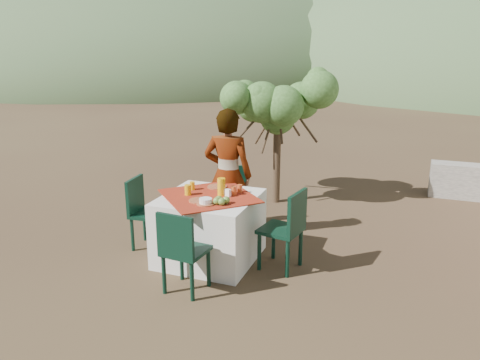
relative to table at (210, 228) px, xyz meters
name	(u,v)px	position (x,y,z in m)	size (l,w,h in m)	color
ground	(219,257)	(0.08, 0.08, -0.38)	(160.00, 160.00, 0.00)	#3B241A
table	(210,228)	(0.00, 0.00, 0.00)	(1.30, 1.30, 0.76)	white
chair_far	(232,194)	(-0.11, 0.99, 0.08)	(0.49, 0.49, 0.83)	black
chair_near	(182,249)	(0.07, -0.81, 0.10)	(0.43, 0.43, 0.86)	black
chair_left	(144,209)	(-0.88, 0.04, 0.10)	(0.43, 0.43, 0.86)	black
chair_right	(287,226)	(0.89, 0.05, 0.12)	(0.48, 0.48, 0.90)	black
person	(228,175)	(-0.03, 0.64, 0.45)	(0.60, 0.40, 1.65)	#8C6651
shrub_tree	(282,111)	(0.19, 2.28, 1.04)	(1.53, 1.50, 1.80)	#483424
hill_near_left	(160,75)	(-17.92, 30.08, -0.38)	(40.00, 40.00, 16.00)	#334E2C
hill_far_center	(364,67)	(-3.92, 52.08, -0.38)	(60.00, 60.00, 24.00)	slate
plate_far	(217,187)	(-0.04, 0.32, 0.39)	(0.23, 0.23, 0.01)	brown
plate_near	(199,200)	(-0.02, -0.21, 0.39)	(0.22, 0.22, 0.01)	brown
glass_far	(192,186)	(-0.27, 0.13, 0.43)	(0.06, 0.06, 0.09)	#F0B00F
glass_near	(188,190)	(-0.23, -0.06, 0.44)	(0.07, 0.07, 0.12)	#F0B00F
juice_pitcher	(221,187)	(0.13, 0.06, 0.48)	(0.09, 0.09, 0.20)	#F0B00F
bowl_plate	(206,203)	(0.09, -0.28, 0.39)	(0.20, 0.20, 0.01)	brown
white_bowl	(206,201)	(0.09, -0.28, 0.42)	(0.14, 0.14, 0.05)	white
jar_left	(234,191)	(0.25, 0.12, 0.43)	(0.06, 0.06, 0.10)	#C85223
jar_right	(240,188)	(0.28, 0.24, 0.43)	(0.06, 0.06, 0.09)	#C85223
napkin_holder	(228,193)	(0.21, 0.05, 0.42)	(0.06, 0.04, 0.08)	white
fruit_cluster	(221,200)	(0.24, -0.22, 0.42)	(0.16, 0.15, 0.08)	olive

